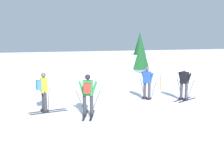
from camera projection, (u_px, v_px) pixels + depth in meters
name	position (u px, v px, depth m)	size (l,w,h in m)	color
ground_plane	(198.00, 131.00, 9.14)	(120.00, 120.00, 0.00)	white
far_snow_ridge	(63.00, 63.00, 25.83)	(80.00, 9.54, 1.75)	white
skier_green	(88.00, 93.00, 10.68)	(1.01, 1.61, 1.71)	black
skier_yellow	(43.00, 90.00, 11.34)	(1.63, 1.00, 1.71)	black
skier_black	(184.00, 82.00, 13.67)	(1.63, 0.95, 1.71)	black
skier_blue	(147.00, 82.00, 13.81)	(1.61, 1.00, 1.71)	silver
trail_marker_pole	(161.00, 71.00, 16.63)	(0.05, 0.05, 2.32)	#C65614
conifer_far_left	(140.00, 51.00, 23.91)	(1.76, 1.76, 3.73)	#513823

